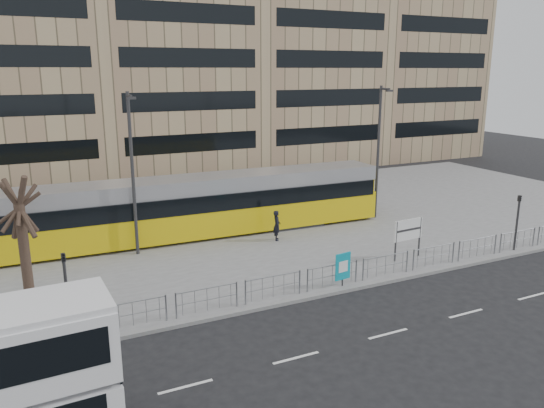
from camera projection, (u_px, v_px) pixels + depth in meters
name	position (u px, v px, depth m)	size (l,w,h in m)	color
ground	(293.00, 303.00, 22.89)	(120.00, 120.00, 0.00)	black
plaza	(203.00, 229.00, 33.34)	(64.00, 24.00, 0.15)	slate
kerb	(292.00, 301.00, 22.92)	(64.00, 0.25, 0.17)	gray
building_row	(139.00, 36.00, 50.27)	(70.40, 18.40, 31.20)	maroon
pedestrian_barrier	(327.00, 271.00, 23.93)	(32.07, 0.07, 1.10)	gray
road_markings	(367.00, 339.00, 19.83)	(62.00, 0.12, 0.01)	white
tram	(138.00, 213.00, 30.02)	(30.43, 3.80, 3.58)	#D6B90B
station_sign	(408.00, 231.00, 27.60)	(1.86, 0.21, 2.13)	#2D2D30
ad_panel	(343.00, 267.00, 24.16)	(0.85, 0.18, 1.59)	#2D2D30
pedestrian	(277.00, 225.00, 30.74)	(0.65, 0.42, 1.77)	black
traffic_light_west	(66.00, 282.00, 19.74)	(0.18, 0.21, 3.10)	#2D2D30
traffic_light_east	(518.00, 215.00, 28.78)	(0.21, 0.24, 3.10)	#2D2D30
lamp_post_west	(133.00, 169.00, 27.44)	(0.45, 1.04, 8.61)	#2D2D30
lamp_post_east	(379.00, 148.00, 34.56)	(0.45, 1.04, 8.69)	#2D2D30
bare_tree	(15.00, 172.00, 21.85)	(4.60, 4.60, 7.67)	#31211B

